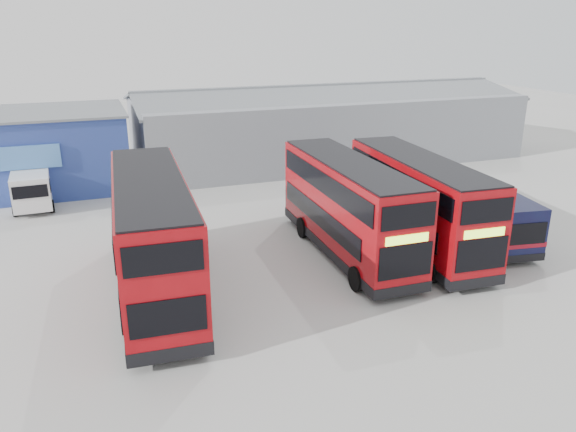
{
  "coord_description": "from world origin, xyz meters",
  "views": [
    {
      "loc": [
        -10.53,
        -21.89,
        10.68
      ],
      "look_at": [
        -2.1,
        1.13,
        2.1
      ],
      "focal_mm": 35.0,
      "sensor_mm": 36.0,
      "label": 1
    }
  ],
  "objects": [
    {
      "name": "double_decker_centre",
      "position": [
        0.72,
        0.64,
        2.28
      ],
      "size": [
        2.95,
        10.9,
        4.58
      ],
      "rotation": [
        0.0,
        0.0,
        -0.02
      ],
      "color": "#99080E",
      "rests_on": "ground"
    },
    {
      "name": "panel_van",
      "position": [
        -13.85,
        13.87,
        1.27
      ],
      "size": [
        2.38,
        5.26,
        2.27
      ],
      "rotation": [
        0.0,
        0.0,
        0.04
      ],
      "color": "white",
      "rests_on": "ground"
    },
    {
      "name": "ground_plane",
      "position": [
        0.0,
        0.0,
        0.0
      ],
      "size": [
        120.0,
        120.0,
        0.0
      ],
      "primitive_type": "plane",
      "color": "#9A9A95",
      "rests_on": "ground"
    },
    {
      "name": "double_decker_right",
      "position": [
        4.22,
        0.16,
        2.26
      ],
      "size": [
        3.32,
        10.88,
        4.54
      ],
      "rotation": [
        0.0,
        0.0,
        -0.07
      ],
      "color": "#99080E",
      "rests_on": "ground"
    },
    {
      "name": "maintenance_shed",
      "position": [
        8.0,
        20.0,
        2.6
      ],
      "size": [
        30.5,
        12.0,
        5.89
      ],
      "color": "gray",
      "rests_on": "ground"
    },
    {
      "name": "office_block",
      "position": [
        -14.0,
        17.99,
        2.58
      ],
      "size": [
        12.3,
        8.32,
        5.12
      ],
      "color": "navy",
      "rests_on": "ground"
    },
    {
      "name": "single_decker_blue",
      "position": [
        8.22,
        1.29,
        1.35
      ],
      "size": [
        3.84,
        10.26,
        2.72
      ],
      "rotation": [
        0.0,
        0.0,
        2.99
      ],
      "color": "#0C1234",
      "rests_on": "ground"
    },
    {
      "name": "double_decker_left",
      "position": [
        -8.42,
        -0.41,
        2.44
      ],
      "size": [
        3.47,
        11.71,
        4.89
      ],
      "rotation": [
        0.0,
        0.0,
        3.08
      ],
      "color": "#99080E",
      "rests_on": "ground"
    }
  ]
}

